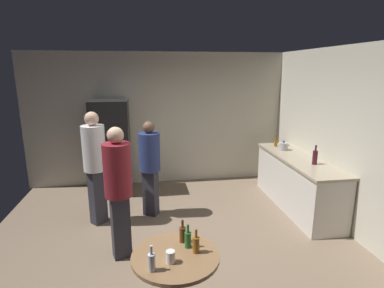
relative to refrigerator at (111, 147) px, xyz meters
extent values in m
cube|color=#7A6651|center=(0.95, -2.20, -0.95)|extent=(5.20, 5.20, 0.10)
cube|color=beige|center=(0.95, 0.43, 0.45)|extent=(5.32, 0.06, 2.70)
cube|color=beige|center=(3.58, -2.20, 0.45)|extent=(0.06, 5.20, 2.70)
cube|color=black|center=(0.00, 0.00, 0.00)|extent=(0.70, 0.65, 1.80)
cube|color=#262628|center=(0.21, -0.34, 0.09)|extent=(0.03, 0.03, 0.60)
cube|color=beige|center=(3.23, -1.23, -0.47)|extent=(0.60, 2.14, 0.86)
cube|color=tan|center=(3.23, -1.23, -0.02)|extent=(0.64, 2.18, 0.04)
cylinder|color=#B2B2B7|center=(3.18, -0.71, 0.07)|extent=(0.17, 0.17, 0.14)
sphere|color=black|center=(3.18, -0.71, 0.16)|extent=(0.04, 0.04, 0.04)
cone|color=#B2B2B7|center=(3.29, -0.71, 0.08)|extent=(0.09, 0.04, 0.06)
cylinder|color=#3F141E|center=(3.28, -1.61, 0.11)|extent=(0.08, 0.08, 0.22)
cylinder|color=#3F141E|center=(3.28, -1.61, 0.26)|extent=(0.03, 0.03, 0.09)
cylinder|color=#8C5919|center=(3.15, -0.42, 0.07)|extent=(0.06, 0.06, 0.15)
cylinder|color=#8C5919|center=(3.15, -0.42, 0.19)|extent=(0.02, 0.02, 0.08)
cylinder|color=olive|center=(0.88, -3.46, -0.18)|extent=(0.80, 0.80, 0.03)
cylinder|color=#8C5919|center=(1.07, -3.45, -0.09)|extent=(0.06, 0.06, 0.15)
cylinder|color=#8C5919|center=(1.07, -3.45, 0.02)|extent=(0.02, 0.02, 0.08)
cylinder|color=#593314|center=(0.97, -3.25, -0.09)|extent=(0.06, 0.06, 0.15)
cylinder|color=#593314|center=(0.97, -3.25, 0.02)|extent=(0.02, 0.02, 0.08)
cylinder|color=#26662D|center=(1.01, -3.35, -0.09)|extent=(0.06, 0.06, 0.15)
cylinder|color=#26662D|center=(1.01, -3.35, 0.02)|extent=(0.02, 0.02, 0.08)
cylinder|color=silver|center=(0.67, -3.65, -0.09)|extent=(0.06, 0.06, 0.15)
cylinder|color=silver|center=(0.67, -3.65, 0.02)|extent=(0.02, 0.02, 0.08)
cylinder|color=white|center=(0.83, -3.56, -0.11)|extent=(0.08, 0.08, 0.11)
cube|color=#2D2D38|center=(0.30, -2.26, -0.48)|extent=(0.26, 0.23, 0.84)
cylinder|color=maroon|center=(0.30, -2.26, 0.27)|extent=(0.42, 0.42, 0.66)
sphere|color=#D8AD8C|center=(0.30, -2.26, 0.70)|extent=(0.20, 0.20, 0.20)
cube|color=#2D2D38|center=(-0.11, -1.28, -0.47)|extent=(0.28, 0.27, 0.87)
cylinder|color=white|center=(-0.11, -1.28, 0.31)|extent=(0.48, 0.48, 0.69)
sphere|color=#D8AD8C|center=(-0.11, -1.28, 0.76)|extent=(0.21, 0.21, 0.21)
cube|color=#2D2D38|center=(0.71, -1.13, -0.51)|extent=(0.28, 0.26, 0.77)
cylinder|color=navy|center=(0.71, -1.13, 0.18)|extent=(0.46, 0.46, 0.61)
sphere|color=brown|center=(0.71, -1.13, 0.58)|extent=(0.18, 0.18, 0.18)
camera|label=1|loc=(0.65, -5.91, 1.46)|focal=28.81mm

